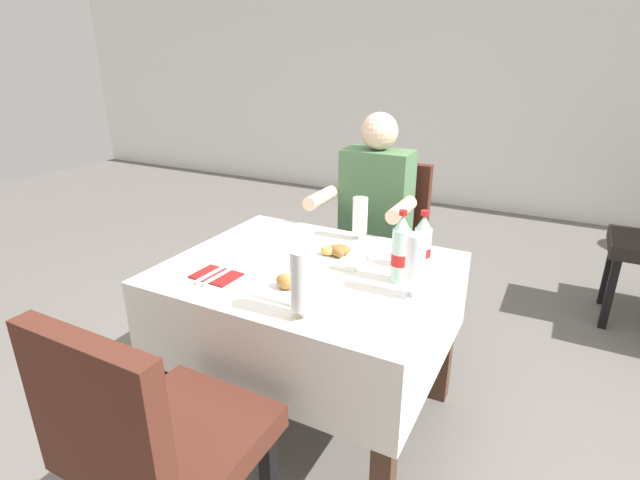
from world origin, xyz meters
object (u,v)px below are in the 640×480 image
object	(u,v)px
plate_far_diner	(338,253)
beer_glass_right	(415,265)
seated_diner_far	(372,219)
napkin_cutlery_set	(216,275)
beer_glass_middle	(359,219)
cola_bottle_primary	(401,251)
cola_bottle_secondary	(422,245)
beer_glass_left	(302,284)
chair_far_diner_seat	(382,241)
chair_near_camera_side	(158,441)
plate_near_camera	(292,284)
main_dining_table	(309,304)

from	to	relation	value
plate_far_diner	beer_glass_right	distance (m)	0.44
seated_diner_far	napkin_cutlery_set	size ratio (longest dim) A/B	6.57
beer_glass_middle	cola_bottle_primary	distance (m)	0.45
beer_glass_middle	cola_bottle_primary	xyz separation A→B (m)	(0.31, -0.33, 0.02)
cola_bottle_secondary	beer_glass_left	bearing A→B (deg)	-112.65
beer_glass_middle	plate_far_diner	bearing A→B (deg)	-88.38
chair_far_diner_seat	beer_glass_right	size ratio (longest dim) A/B	4.12
plate_far_diner	cola_bottle_secondary	bearing A→B (deg)	7.89
beer_glass_right	chair_near_camera_side	bearing A→B (deg)	-119.86
seated_diner_far	plate_near_camera	distance (m)	0.94
seated_diner_far	beer_glass_right	world-z (taller)	seated_diner_far
main_dining_table	chair_near_camera_side	xyz separation A→B (m)	(0.00, -0.84, -0.01)
plate_near_camera	beer_glass_left	bearing A→B (deg)	-50.01
main_dining_table	seated_diner_far	distance (m)	0.75
main_dining_table	chair_near_camera_side	size ratio (longest dim) A/B	1.13
plate_near_camera	chair_far_diner_seat	bearing A→B (deg)	92.49
chair_near_camera_side	plate_near_camera	xyz separation A→B (m)	(0.05, 0.64, 0.20)
plate_far_diner	beer_glass_middle	bearing A→B (deg)	91.62
main_dining_table	beer_glass_right	bearing A→B (deg)	-7.60
main_dining_table	cola_bottle_primary	xyz separation A→B (m)	(0.37, 0.04, 0.29)
chair_near_camera_side	plate_near_camera	size ratio (longest dim) A/B	3.92
plate_near_camera	beer_glass_right	size ratio (longest dim) A/B	1.05
chair_far_diner_seat	cola_bottle_secondary	world-z (taller)	cola_bottle_secondary
chair_near_camera_side	cola_bottle_secondary	size ratio (longest dim) A/B	3.98
chair_near_camera_side	napkin_cutlery_set	xyz separation A→B (m)	(-0.27, 0.60, 0.18)
chair_near_camera_side	beer_glass_left	size ratio (longest dim) A/B	4.11
chair_far_diner_seat	plate_far_diner	distance (m)	0.74
cola_bottle_secondary	napkin_cutlery_set	size ratio (longest dim) A/B	1.27
beer_glass_middle	cola_bottle_secondary	distance (m)	0.39
chair_near_camera_side	seated_diner_far	world-z (taller)	seated_diner_far
chair_far_diner_seat	beer_glass_left	world-z (taller)	same
beer_glass_left	cola_bottle_secondary	xyz separation A→B (m)	(0.23, 0.54, -0.02)
chair_near_camera_side	plate_far_diner	distance (m)	1.00
cola_bottle_primary	cola_bottle_secondary	bearing A→B (deg)	74.39
seated_diner_far	plate_near_camera	size ratio (longest dim) A/B	5.09
cola_bottle_primary	plate_near_camera	bearing A→B (deg)	-142.95
plate_far_diner	cola_bottle_secondary	xyz separation A→B (m)	(0.34, 0.05, 0.09)
cola_bottle_secondary	cola_bottle_primary	bearing A→B (deg)	-105.61
beer_glass_left	beer_glass_middle	world-z (taller)	beer_glass_left
beer_glass_left	cola_bottle_primary	xyz separation A→B (m)	(0.19, 0.40, 0.00)
chair_near_camera_side	plate_far_diner	world-z (taller)	chair_near_camera_side
chair_far_diner_seat	cola_bottle_secondary	size ratio (longest dim) A/B	3.98
chair_far_diner_seat	beer_glass_middle	xyz separation A→B (m)	(0.06, -0.47, 0.28)
beer_glass_middle	beer_glass_left	bearing A→B (deg)	-80.71
seated_diner_far	beer_glass_left	size ratio (longest dim) A/B	5.34
cola_bottle_primary	napkin_cutlery_set	xyz separation A→B (m)	(-0.63, -0.28, -0.12)
plate_far_diner	cola_bottle_primary	distance (m)	0.33
chair_far_diner_seat	beer_glass_right	xyz separation A→B (m)	(0.45, -0.90, 0.30)
napkin_cutlery_set	beer_glass_left	bearing A→B (deg)	-14.65
chair_far_diner_seat	plate_far_diner	xyz separation A→B (m)	(0.07, -0.71, 0.20)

